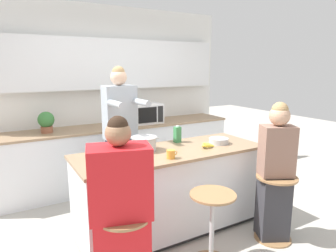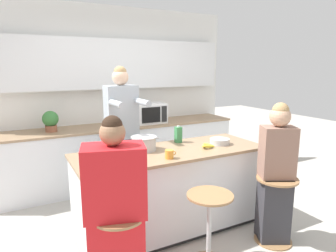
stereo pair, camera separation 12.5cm
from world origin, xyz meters
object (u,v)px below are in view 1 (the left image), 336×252
object	(u,v)px
bar_stool_leftmost	(125,250)
juice_carton	(177,134)
person_wrapped_blanket	(121,217)
bar_stool_rightmost	(275,203)
potted_plant	(46,121)
person_seated_near	(275,176)
coffee_cup_far	(171,154)
bar_stool_center	(212,224)
cooking_pot	(144,144)
person_cooking	(121,140)
banana_bunch	(207,145)
microwave	(145,113)
coffee_cup_near	(124,153)
fruit_bowl	(110,161)
kitchen_island	(171,190)

from	to	relation	value
bar_stool_leftmost	juice_carton	size ratio (longest dim) A/B	3.45
person_wrapped_blanket	bar_stool_leftmost	bearing A→B (deg)	-3.80
bar_stool_rightmost	potted_plant	world-z (taller)	potted_plant
bar_stool_rightmost	person_seated_near	bearing A→B (deg)	77.68
coffee_cup_far	bar_stool_center	bearing A→B (deg)	-71.58
bar_stool_rightmost	cooking_pot	world-z (taller)	cooking_pot
person_wrapped_blanket	juice_carton	size ratio (longest dim) A/B	7.24
person_seated_near	person_cooking	bearing A→B (deg)	155.95
banana_bunch	microwave	xyz separation A→B (m)	(0.06, 1.66, 0.13)
coffee_cup_near	person_wrapped_blanket	bearing A→B (deg)	-114.13
person_seated_near	coffee_cup_near	bearing A→B (deg)	179.80
cooking_pot	fruit_bowl	size ratio (longest dim) A/B	2.00
bar_stool_rightmost	cooking_pot	bearing A→B (deg)	142.09
potted_plant	bar_stool_rightmost	bearing A→B (deg)	-51.38
bar_stool_leftmost	bar_stool_center	xyz separation A→B (m)	(0.83, -0.02, 0.00)
bar_stool_center	microwave	distance (m)	2.40
bar_stool_leftmost	microwave	world-z (taller)	microwave
kitchen_island	fruit_bowl	distance (m)	0.89
coffee_cup_near	person_seated_near	bearing A→B (deg)	-27.11
coffee_cup_near	microwave	xyz separation A→B (m)	(0.98, 1.53, 0.11)
bar_stool_center	juice_carton	distance (m)	1.17
banana_bunch	potted_plant	bearing A→B (deg)	129.28
fruit_bowl	potted_plant	xyz separation A→B (m)	(-0.28, 1.74, 0.11)
bar_stool_leftmost	fruit_bowl	bearing A→B (deg)	80.29
person_cooking	juice_carton	xyz separation A→B (m)	(0.53, -0.45, 0.10)
juice_carton	potted_plant	xyz separation A→B (m)	(-1.25, 1.33, 0.06)
bar_stool_leftmost	potted_plant	bearing A→B (deg)	94.72
bar_stool_leftmost	bar_stool_rightmost	world-z (taller)	same
juice_carton	coffee_cup_far	bearing A→B (deg)	-127.41
fruit_bowl	coffee_cup_far	distance (m)	0.59
person_cooking	cooking_pot	distance (m)	0.59
coffee_cup_far	person_cooking	bearing A→B (deg)	98.47
potted_plant	coffee_cup_near	bearing A→B (deg)	-73.05
person_seated_near	cooking_pot	bearing A→B (deg)	170.12
person_wrapped_blanket	banana_bunch	size ratio (longest dim) A/B	7.94
bar_stool_leftmost	coffee_cup_near	world-z (taller)	coffee_cup_near
kitchen_island	microwave	distance (m)	1.72
person_seated_near	cooking_pot	distance (m)	1.40
microwave	potted_plant	world-z (taller)	microwave
fruit_bowl	microwave	world-z (taller)	microwave
cooking_pot	coffee_cup_near	xyz separation A→B (m)	(-0.28, -0.12, -0.04)
kitchen_island	juice_carton	bearing A→B (deg)	48.12
bar_stool_leftmost	person_seated_near	xyz separation A→B (m)	(1.66, 0.01, 0.28)
person_cooking	fruit_bowl	xyz separation A→B (m)	(-0.43, -0.85, 0.05)
person_seated_near	juice_carton	world-z (taller)	person_seated_near
coffee_cup_far	fruit_bowl	bearing A→B (deg)	169.60
bar_stool_rightmost	microwave	bearing A→B (deg)	99.65
bar_stool_leftmost	person_wrapped_blanket	size ratio (longest dim) A/B	0.48
person_cooking	microwave	world-z (taller)	person_cooking
juice_carton	microwave	distance (m)	1.31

